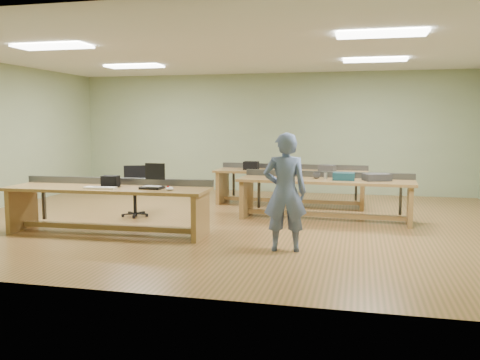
{
  "coord_description": "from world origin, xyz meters",
  "views": [
    {
      "loc": [
        2.25,
        -8.78,
        1.8
      ],
      "look_at": [
        0.33,
        -0.6,
        0.83
      ],
      "focal_mm": 38.0,
      "sensor_mm": 36.0,
      "label": 1
    }
  ],
  "objects_px": {
    "drinks_can": "(326,176)",
    "person": "(285,192)",
    "workbench_front": "(109,198)",
    "camera_bag": "(111,181)",
    "mug": "(317,176)",
    "workbench_mid": "(325,189)",
    "workbench_back": "(290,179)",
    "laptop_base": "(152,188)",
    "task_chair": "(135,198)",
    "parts_bin_teal": "(344,176)",
    "parts_bin_grey": "(377,177)"
  },
  "relations": [
    {
      "from": "workbench_mid",
      "to": "workbench_back",
      "type": "xyz_separation_m",
      "value": [
        -0.84,
        1.52,
        0.0
      ]
    },
    {
      "from": "workbench_mid",
      "to": "person",
      "type": "distance_m",
      "value": 2.45
    },
    {
      "from": "camera_bag",
      "to": "parts_bin_teal",
      "type": "relative_size",
      "value": 0.69
    },
    {
      "from": "task_chair",
      "to": "workbench_front",
      "type": "bearing_deg",
      "value": -101.71
    },
    {
      "from": "parts_bin_teal",
      "to": "camera_bag",
      "type": "bearing_deg",
      "value": -152.96
    },
    {
      "from": "parts_bin_teal",
      "to": "mug",
      "type": "relative_size",
      "value": 2.83
    },
    {
      "from": "workbench_front",
      "to": "mug",
      "type": "bearing_deg",
      "value": 30.29
    },
    {
      "from": "parts_bin_teal",
      "to": "parts_bin_grey",
      "type": "relative_size",
      "value": 0.84
    },
    {
      "from": "workbench_mid",
      "to": "parts_bin_grey",
      "type": "xyz_separation_m",
      "value": [
        0.91,
        -0.02,
        0.25
      ]
    },
    {
      "from": "task_chair",
      "to": "drinks_can",
      "type": "relative_size",
      "value": 8.28
    },
    {
      "from": "workbench_front",
      "to": "workbench_back",
      "type": "height_order",
      "value": "same"
    },
    {
      "from": "workbench_mid",
      "to": "workbench_back",
      "type": "distance_m",
      "value": 1.74
    },
    {
      "from": "task_chair",
      "to": "camera_bag",
      "type": "bearing_deg",
      "value": -100.37
    },
    {
      "from": "workbench_mid",
      "to": "parts_bin_teal",
      "type": "bearing_deg",
      "value": -6.16
    },
    {
      "from": "drinks_can",
      "to": "task_chair",
      "type": "bearing_deg",
      "value": -172.44
    },
    {
      "from": "parts_bin_grey",
      "to": "mug",
      "type": "xyz_separation_m",
      "value": [
        -1.07,
        0.07,
        -0.01
      ]
    },
    {
      "from": "workbench_front",
      "to": "workbench_mid",
      "type": "xyz_separation_m",
      "value": [
        3.32,
        1.92,
        -0.0
      ]
    },
    {
      "from": "person",
      "to": "drinks_can",
      "type": "relative_size",
      "value": 14.31
    },
    {
      "from": "workbench_mid",
      "to": "mug",
      "type": "xyz_separation_m",
      "value": [
        -0.16,
        0.05,
        0.24
      ]
    },
    {
      "from": "task_chair",
      "to": "person",
      "type": "bearing_deg",
      "value": -52.35
    },
    {
      "from": "camera_bag",
      "to": "drinks_can",
      "type": "relative_size",
      "value": 2.3
    },
    {
      "from": "workbench_mid",
      "to": "parts_bin_teal",
      "type": "relative_size",
      "value": 8.34
    },
    {
      "from": "person",
      "to": "parts_bin_grey",
      "type": "height_order",
      "value": "person"
    },
    {
      "from": "mug",
      "to": "drinks_can",
      "type": "distance_m",
      "value": 0.17
    },
    {
      "from": "task_chair",
      "to": "mug",
      "type": "distance_m",
      "value": 3.45
    },
    {
      "from": "person",
      "to": "mug",
      "type": "height_order",
      "value": "person"
    },
    {
      "from": "drinks_can",
      "to": "person",
      "type": "bearing_deg",
      "value": -99.31
    },
    {
      "from": "camera_bag",
      "to": "parts_bin_teal",
      "type": "height_order",
      "value": "camera_bag"
    },
    {
      "from": "workbench_mid",
      "to": "laptop_base",
      "type": "relative_size",
      "value": 9.65
    },
    {
      "from": "person",
      "to": "camera_bag",
      "type": "relative_size",
      "value": 6.22
    },
    {
      "from": "workbench_mid",
      "to": "task_chair",
      "type": "distance_m",
      "value": 3.59
    },
    {
      "from": "person",
      "to": "camera_bag",
      "type": "bearing_deg",
      "value": -19.31
    },
    {
      "from": "workbench_front",
      "to": "parts_bin_teal",
      "type": "height_order",
      "value": "parts_bin_teal"
    },
    {
      "from": "mug",
      "to": "laptop_base",
      "type": "bearing_deg",
      "value": -139.92
    },
    {
      "from": "laptop_base",
      "to": "camera_bag",
      "type": "height_order",
      "value": "camera_bag"
    },
    {
      "from": "workbench_back",
      "to": "person",
      "type": "relative_size",
      "value": 1.98
    },
    {
      "from": "parts_bin_teal",
      "to": "drinks_can",
      "type": "distance_m",
      "value": 0.34
    },
    {
      "from": "workbench_mid",
      "to": "drinks_can",
      "type": "relative_size",
      "value": 27.75
    },
    {
      "from": "workbench_front",
      "to": "laptop_base",
      "type": "xyz_separation_m",
      "value": [
        0.77,
        -0.04,
        0.2
      ]
    },
    {
      "from": "camera_bag",
      "to": "parts_bin_grey",
      "type": "distance_m",
      "value": 4.6
    },
    {
      "from": "workbench_mid",
      "to": "workbench_back",
      "type": "bearing_deg",
      "value": 121.79
    },
    {
      "from": "workbench_front",
      "to": "camera_bag",
      "type": "distance_m",
      "value": 0.28
    },
    {
      "from": "laptop_base",
      "to": "parts_bin_grey",
      "type": "xyz_separation_m",
      "value": [
        3.46,
        1.94,
        0.04
      ]
    },
    {
      "from": "workbench_back",
      "to": "parts_bin_grey",
      "type": "relative_size",
      "value": 7.2
    },
    {
      "from": "camera_bag",
      "to": "drinks_can",
      "type": "height_order",
      "value": "camera_bag"
    },
    {
      "from": "parts_bin_grey",
      "to": "mug",
      "type": "bearing_deg",
      "value": 176.27
    },
    {
      "from": "drinks_can",
      "to": "mug",
      "type": "bearing_deg",
      "value": 171.87
    },
    {
      "from": "laptop_base",
      "to": "task_chair",
      "type": "distance_m",
      "value": 1.86
    },
    {
      "from": "mug",
      "to": "workbench_back",
      "type": "bearing_deg",
      "value": 114.65
    },
    {
      "from": "camera_bag",
      "to": "drinks_can",
      "type": "xyz_separation_m",
      "value": [
        3.29,
        1.93,
        -0.03
      ]
    }
  ]
}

